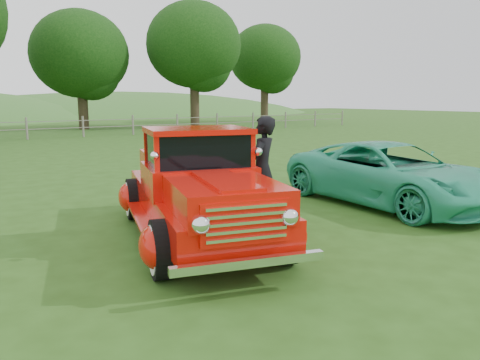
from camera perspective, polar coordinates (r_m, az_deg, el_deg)
ground at (r=7.43m, az=5.74°, el=-7.54°), size 140.00×140.00×0.00m
fence_line at (r=27.86m, az=-24.56°, el=5.74°), size 48.00×0.12×1.20m
tree_near_east at (r=35.86m, az=-18.93°, el=14.29°), size 6.80×6.80×8.33m
tree_mid_east at (r=37.09m, az=-5.66°, el=16.05°), size 7.20×7.20×9.44m
tree_far_east at (r=44.42m, az=3.05°, el=14.66°), size 6.60×6.60×8.86m
red_pickup at (r=7.42m, az=-5.24°, el=-1.20°), size 3.14×5.27×1.78m
teal_sedan at (r=10.30m, az=17.87°, el=0.71°), size 2.30×4.78×1.31m
man at (r=8.42m, az=2.73°, el=1.28°), size 0.83×0.75×1.91m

